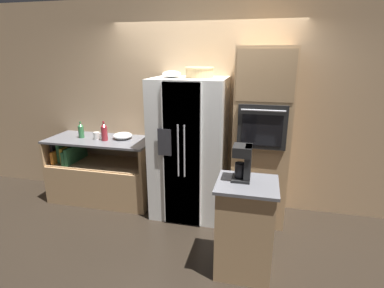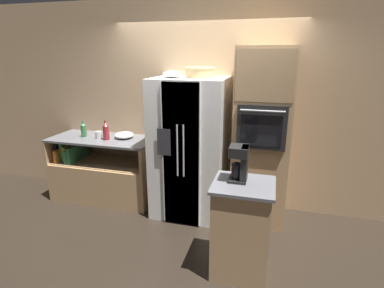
# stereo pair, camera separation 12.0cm
# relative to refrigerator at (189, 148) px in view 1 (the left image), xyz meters

# --- Properties ---
(ground_plane) EXTENTS (20.00, 20.00, 0.00)m
(ground_plane) POSITION_rel_refrigerator_xyz_m (0.11, -0.05, -0.91)
(ground_plane) COLOR black
(wall_back) EXTENTS (12.00, 0.06, 2.80)m
(wall_back) POSITION_rel_refrigerator_xyz_m (0.11, 0.42, 0.49)
(wall_back) COLOR tan
(wall_back) RESTS_ON ground_plane
(counter_left) EXTENTS (1.51, 0.66, 0.93)m
(counter_left) POSITION_rel_refrigerator_xyz_m (-1.35, 0.06, -0.56)
(counter_left) COLOR tan
(counter_left) RESTS_ON ground_plane
(refrigerator) EXTENTS (0.92, 0.80, 1.81)m
(refrigerator) POSITION_rel_refrigerator_xyz_m (0.00, 0.00, 0.00)
(refrigerator) COLOR white
(refrigerator) RESTS_ON ground_plane
(wall_oven) EXTENTS (0.67, 0.68, 2.18)m
(wall_oven) POSITION_rel_refrigerator_xyz_m (0.90, 0.07, 0.19)
(wall_oven) COLOR tan
(wall_oven) RESTS_ON ground_plane
(island_counter) EXTENTS (0.57, 0.53, 0.95)m
(island_counter) POSITION_rel_refrigerator_xyz_m (0.81, -1.02, -0.43)
(island_counter) COLOR tan
(island_counter) RESTS_ON ground_plane
(wicker_basket) EXTENTS (0.35, 0.35, 0.13)m
(wicker_basket) POSITION_rel_refrigerator_xyz_m (0.12, 0.03, 0.98)
(wicker_basket) COLOR tan
(wicker_basket) RESTS_ON refrigerator
(fruit_bowl) EXTENTS (0.23, 0.23, 0.08)m
(fruit_bowl) POSITION_rel_refrigerator_xyz_m (-0.21, -0.03, 0.95)
(fruit_bowl) COLOR white
(fruit_bowl) RESTS_ON refrigerator
(bottle_tall) EXTENTS (0.09, 0.09, 0.28)m
(bottle_tall) POSITION_rel_refrigerator_xyz_m (-1.22, 0.00, 0.15)
(bottle_tall) COLOR maroon
(bottle_tall) RESTS_ON counter_left
(bottle_short) EXTENTS (0.08, 0.08, 0.23)m
(bottle_short) POSITION_rel_refrigerator_xyz_m (-1.61, 0.06, 0.13)
(bottle_short) COLOR #33723F
(bottle_short) RESTS_ON counter_left
(mug) EXTENTS (0.12, 0.09, 0.10)m
(mug) POSITION_rel_refrigerator_xyz_m (-1.36, 0.03, 0.08)
(mug) COLOR silver
(mug) RESTS_ON counter_left
(mixing_bowl) EXTENTS (0.27, 0.27, 0.09)m
(mixing_bowl) POSITION_rel_refrigerator_xyz_m (-1.01, 0.14, 0.07)
(mixing_bowl) COLOR white
(mixing_bowl) RESTS_ON counter_left
(coffee_maker) EXTENTS (0.17, 0.20, 0.34)m
(coffee_maker) POSITION_rel_refrigerator_xyz_m (0.76, -0.96, 0.23)
(coffee_maker) COLOR black
(coffee_maker) RESTS_ON island_counter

